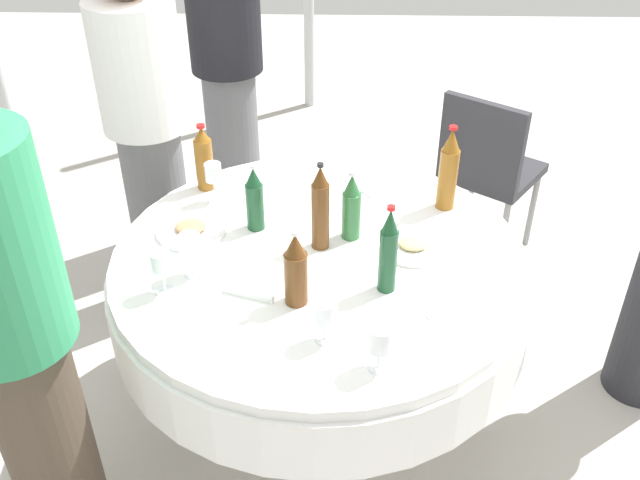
# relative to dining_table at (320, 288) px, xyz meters

# --- Properties ---
(ground_plane) EXTENTS (10.00, 10.00, 0.00)m
(ground_plane) POSITION_rel_dining_table_xyz_m (0.00, 0.00, -0.59)
(ground_plane) COLOR #B7B2A8
(dining_table) EXTENTS (1.42, 1.42, 0.74)m
(dining_table) POSITION_rel_dining_table_xyz_m (0.00, 0.00, 0.00)
(dining_table) COLOR white
(dining_table) RESTS_ON ground_plane
(bottle_dark_green_far) EXTENTS (0.06, 0.06, 0.30)m
(bottle_dark_green_far) POSITION_rel_dining_table_xyz_m (-0.21, 0.18, 0.29)
(bottle_dark_green_far) COLOR #194728
(bottle_dark_green_far) RESTS_ON dining_table
(bottle_brown_rear) EXTENTS (0.06, 0.06, 0.32)m
(bottle_brown_rear) POSITION_rel_dining_table_xyz_m (-0.00, -0.04, 0.30)
(bottle_brown_rear) COLOR #593314
(bottle_brown_rear) RESTS_ON dining_table
(bottle_dark_green_left) EXTENTS (0.06, 0.06, 0.25)m
(bottle_dark_green_left) POSITION_rel_dining_table_xyz_m (0.23, -0.15, 0.26)
(bottle_dark_green_left) COLOR #194728
(bottle_dark_green_left) RESTS_ON dining_table
(bottle_brown_mid) EXTENTS (0.07, 0.07, 0.26)m
(bottle_brown_mid) POSITION_rel_dining_table_xyz_m (0.07, 0.25, 0.27)
(bottle_brown_mid) COLOR #593314
(bottle_brown_mid) RESTS_ON dining_table
(bottle_green_north) EXTENTS (0.07, 0.07, 0.26)m
(bottle_green_north) POSITION_rel_dining_table_xyz_m (-0.10, -0.10, 0.27)
(bottle_green_north) COLOR #2D6B38
(bottle_green_north) RESTS_ON dining_table
(bottle_amber_front) EXTENTS (0.07, 0.07, 0.32)m
(bottle_amber_front) POSITION_rel_dining_table_xyz_m (-0.45, -0.31, 0.30)
(bottle_amber_front) COLOR #8C5619
(bottle_amber_front) RESTS_ON dining_table
(bottle_amber_west) EXTENTS (0.07, 0.07, 0.26)m
(bottle_amber_west) POSITION_rel_dining_table_xyz_m (0.45, -0.42, 0.27)
(bottle_amber_west) COLOR #8C5619
(bottle_amber_west) RESTS_ON dining_table
(wine_glass_mid) EXTENTS (0.07, 0.07, 0.15)m
(wine_glass_mid) POSITION_rel_dining_table_xyz_m (-0.17, 0.53, 0.25)
(wine_glass_mid) COLOR white
(wine_glass_mid) RESTS_ON dining_table
(wine_glass_north) EXTENTS (0.06, 0.06, 0.15)m
(wine_glass_north) POSITION_rel_dining_table_xyz_m (0.40, -0.33, 0.26)
(wine_glass_north) COLOR white
(wine_glass_north) RESTS_ON dining_table
(wine_glass_front) EXTENTS (0.06, 0.06, 0.15)m
(wine_glass_front) POSITION_rel_dining_table_xyz_m (0.48, 0.21, 0.25)
(wine_glass_front) COLOR white
(wine_glass_front) RESTS_ON dining_table
(wine_glass_west) EXTENTS (0.07, 0.07, 0.14)m
(wine_glass_west) POSITION_rel_dining_table_xyz_m (-0.03, 0.42, 0.24)
(wine_glass_west) COLOR white
(wine_glass_west) RESTS_ON dining_table
(wine_glass_inner) EXTENTS (0.07, 0.07, 0.15)m
(wine_glass_inner) POSITION_rel_dining_table_xyz_m (0.40, 0.13, 0.25)
(wine_glass_inner) COLOR white
(wine_glass_inner) RESTS_ON dining_table
(plate_inner) EXTENTS (0.24, 0.24, 0.04)m
(plate_inner) POSITION_rel_dining_table_xyz_m (0.45, -0.11, 0.16)
(plate_inner) COLOR white
(plate_inner) RESTS_ON dining_table
(plate_outer) EXTENTS (0.21, 0.21, 0.04)m
(plate_outer) POSITION_rel_dining_table_xyz_m (-0.31, -0.03, 0.16)
(plate_outer) COLOR white
(plate_outer) RESTS_ON dining_table
(spoon_rear) EXTENTS (0.06, 0.18, 0.00)m
(spoon_rear) POSITION_rel_dining_table_xyz_m (0.15, -0.30, 0.15)
(spoon_rear) COLOR silver
(spoon_rear) RESTS_ON dining_table
(spoon_left) EXTENTS (0.12, 0.15, 0.00)m
(spoon_left) POSITION_rel_dining_table_xyz_m (-0.13, -0.43, 0.15)
(spoon_left) COLOR silver
(spoon_left) RESTS_ON dining_table
(spoon_mid) EXTENTS (0.15, 0.12, 0.00)m
(spoon_mid) POSITION_rel_dining_table_xyz_m (-0.40, 0.27, 0.15)
(spoon_mid) COLOR silver
(spoon_mid) RESTS_ON dining_table
(folded_napkin) EXTENTS (0.21, 0.21, 0.02)m
(folded_napkin) POSITION_rel_dining_table_xyz_m (0.19, 0.16, 0.16)
(folded_napkin) COLOR white
(folded_napkin) RESTS_ON dining_table
(person_far) EXTENTS (0.34, 0.34, 1.65)m
(person_far) POSITION_rel_dining_table_xyz_m (0.81, 0.54, 0.27)
(person_far) COLOR #4C3F33
(person_far) RESTS_ON ground_plane
(person_rear) EXTENTS (0.34, 0.34, 1.64)m
(person_rear) POSITION_rel_dining_table_xyz_m (0.47, -1.30, 0.26)
(person_rear) COLOR slate
(person_rear) RESTS_ON ground_plane
(person_mid) EXTENTS (0.34, 0.34, 1.60)m
(person_mid) POSITION_rel_dining_table_xyz_m (0.72, -0.67, 0.25)
(person_mid) COLOR slate
(person_mid) RESTS_ON ground_plane
(chair_front) EXTENTS (0.56, 0.56, 0.87)m
(chair_front) POSITION_rel_dining_table_xyz_m (-0.76, -1.04, -0.07)
(chair_front) COLOR #2D2D33
(chair_front) RESTS_ON ground_plane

